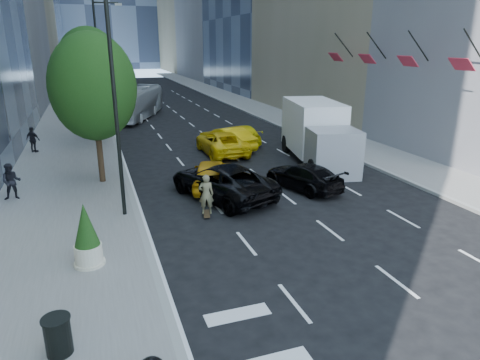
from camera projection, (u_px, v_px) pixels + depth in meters
name	position (u px, v px, depth m)	size (l,w,h in m)	color
ground	(307.00, 234.00, 16.52)	(160.00, 160.00, 0.00)	black
sidewalk_left	(75.00, 119.00, 40.65)	(6.00, 120.00, 0.15)	slate
sidewalk_right	(260.00, 109.00, 46.59)	(4.00, 120.00, 0.15)	slate
lamp_near	(117.00, 76.00, 16.36)	(2.13, 0.22, 10.00)	black
lamp_far	(101.00, 59.00, 32.54)	(2.13, 0.22, 10.00)	black
tree_near	(93.00, 87.00, 20.83)	(4.20, 4.20, 7.46)	black
tree_mid	(90.00, 69.00, 29.72)	(4.50, 4.50, 7.99)	black
tree_far	(89.00, 68.00, 41.61)	(3.90, 3.90, 6.92)	black
traffic_signal	(96.00, 68.00, 49.18)	(2.48, 0.53, 5.20)	black
facade_flags	(388.00, 57.00, 26.94)	(1.85, 13.30, 2.05)	black
skateboarder	(206.00, 197.00, 17.95)	(0.63, 0.41, 1.73)	#706846
black_sedan_lincoln	(222.00, 181.00, 20.17)	(2.69, 5.84, 1.62)	black
black_sedan_mercedes	(303.00, 176.00, 21.44)	(1.81, 4.46, 1.30)	black
taxi_a	(211.00, 174.00, 21.51)	(1.76, 4.37, 1.49)	orange
taxi_b	(227.00, 138.00, 29.24)	(1.66, 4.76, 1.57)	#E5B30C
taxi_c	(222.00, 143.00, 28.13)	(2.50, 5.42, 1.51)	yellow
taxi_d	(242.00, 134.00, 31.14)	(1.85, 4.54, 1.32)	#FFE80D
city_bus	(137.00, 103.00, 41.22)	(2.50, 10.67, 2.97)	silver
box_truck	(318.00, 133.00, 25.74)	(4.17, 7.96, 3.62)	white
pedestrian_a	(11.00, 182.00, 19.49)	(0.83, 0.64, 1.70)	black
pedestrian_b	(33.00, 140.00, 27.93)	(0.99, 0.41, 1.68)	black
trash_can	(58.00, 336.00, 9.84)	(0.60, 0.60, 0.90)	black
planter_shrub	(87.00, 236.00, 13.64)	(0.88, 0.88, 2.12)	beige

